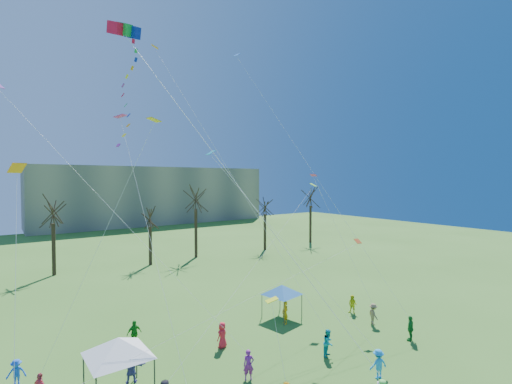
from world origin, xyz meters
TOP-DOWN VIEW (x-y plane):
  - distant_building at (22.00, 82.00)m, footprint 60.00×14.00m
  - bare_tree_row at (5.33, 36.34)m, footprint 70.25×8.11m
  - big_box_kite at (-6.17, 8.85)m, footprint 5.14×6.90m
  - canopy_tent_white at (-7.48, 7.55)m, footprint 4.42×4.42m
  - canopy_tent_blue at (6.90, 11.03)m, footprint 3.65×3.65m
  - festival_crowd at (-1.12, 5.90)m, footprint 25.97×13.91m
  - small_kites_aloft at (-0.51, 10.85)m, footprint 25.32×17.38m

SIDE VIEW (x-z plane):
  - festival_crowd at x=-1.12m, z-range -0.05..1.77m
  - canopy_tent_blue at x=6.90m, z-range 0.97..3.75m
  - canopy_tent_white at x=-7.48m, z-range 1.15..4.47m
  - bare_tree_row at x=5.33m, z-range 1.47..12.94m
  - distant_building at x=22.00m, z-range 0.00..15.00m
  - small_kites_aloft at x=-0.51m, z-range -4.49..30.92m
  - big_box_kite at x=-6.17m, z-range 5.01..28.18m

